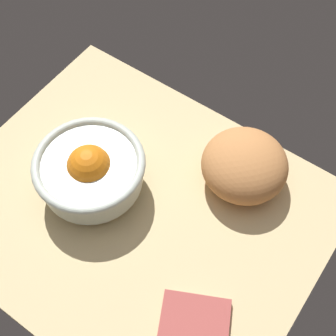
{
  "coord_description": "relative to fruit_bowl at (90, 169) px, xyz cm",
  "views": [
    {
      "loc": [
        -28.82,
        30.42,
        80.75
      ],
      "look_at": [
        -1.76,
        -8.0,
        5.0
      ],
      "focal_mm": 52.64,
      "sensor_mm": 36.0,
      "label": 1
    }
  ],
  "objects": [
    {
      "name": "bread_loaf",
      "position": [
        -22.0,
        -17.37,
        -1.1
      ],
      "size": [
        22.52,
        22.51,
        9.51
      ],
      "primitive_type": "ellipsoid",
      "rotation": [
        0.0,
        0.0,
        5.56
      ],
      "color": "#CB834A",
      "rests_on": "ground"
    },
    {
      "name": "ground_plane",
      "position": [
        -9.25,
        -0.69,
        -7.35
      ],
      "size": [
        67.14,
        54.95,
        3.0
      ],
      "primitive_type": "cube",
      "color": "#DBC18A"
    },
    {
      "name": "napkin_folded",
      "position": [
        -29.52,
        10.07,
        -5.13
      ],
      "size": [
        13.41,
        11.94,
        1.44
      ],
      "primitive_type": "cube",
      "rotation": [
        0.0,
        0.0,
        0.46
      ],
      "color": "#B24F4A",
      "rests_on": "ground"
    },
    {
      "name": "fruit_bowl",
      "position": [
        0.0,
        0.0,
        0.0
      ],
      "size": [
        20.24,
        20.24,
        10.66
      ],
      "color": "silver",
      "rests_on": "ground"
    }
  ]
}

